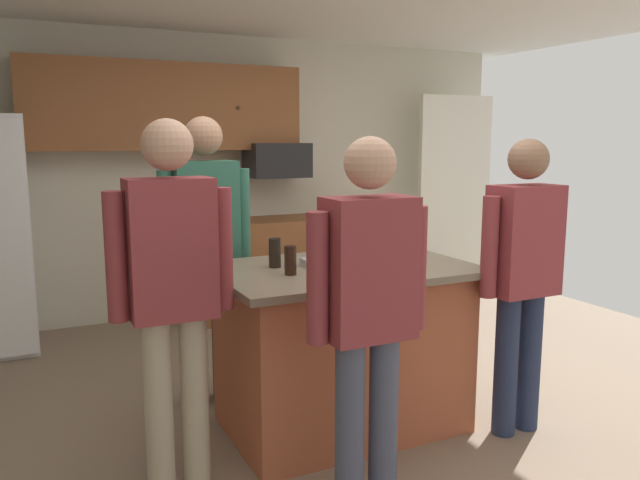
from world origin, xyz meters
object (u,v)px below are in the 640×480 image
object	(u,v)px
person_guest_right	(172,282)
person_host_foreground	(523,268)
person_elder_center	(206,239)
mug_ceramic_white	(384,247)
glass_stout_tall	(327,245)
microwave_over_range	(277,160)
serving_tray	(346,263)
person_guest_left	(368,303)
glass_short_whisky	(290,260)
tumbler_amber	(393,249)
kitchen_island	(343,346)
mug_blue_stoneware	(385,263)
glass_dark_ale	(275,253)

from	to	relation	value
person_guest_right	person_host_foreground	bearing A→B (deg)	-21.30
person_elder_center	mug_ceramic_white	bearing A→B (deg)	22.93
glass_stout_tall	microwave_over_range	bearing A→B (deg)	75.72
person_guest_right	serving_tray	world-z (taller)	person_guest_right
person_guest_left	glass_stout_tall	bearing A→B (deg)	3.24
glass_stout_tall	glass_short_whisky	distance (m)	0.53
person_host_foreground	mug_ceramic_white	bearing A→B (deg)	-26.26
tumbler_amber	mug_ceramic_white	xyz separation A→B (m)	(0.09, 0.24, -0.03)
person_guest_right	serving_tray	size ratio (longest dim) A/B	3.95
tumbler_amber	mug_ceramic_white	distance (m)	0.26
person_elder_center	person_host_foreground	distance (m)	1.87
person_guest_left	mug_ceramic_white	bearing A→B (deg)	-14.19
person_guest_right	person_guest_left	xyz separation A→B (m)	(0.71, -0.54, -0.05)
person_guest_left	glass_stout_tall	world-z (taller)	person_guest_left
glass_short_whisky	kitchen_island	bearing A→B (deg)	13.54
mug_blue_stoneware	glass_short_whisky	world-z (taller)	glass_short_whisky
kitchen_island	person_host_foreground	xyz separation A→B (m)	(0.86, -0.49, 0.47)
kitchen_island	serving_tray	world-z (taller)	serving_tray
serving_tray	person_elder_center	bearing A→B (deg)	129.94
glass_dark_ale	person_host_foreground	bearing A→B (deg)	-27.00
kitchen_island	serving_tray	distance (m)	0.49
mug_ceramic_white	serving_tray	distance (m)	0.45
microwave_over_range	person_elder_center	distance (m)	2.19
kitchen_island	glass_dark_ale	world-z (taller)	glass_dark_ale
person_guest_left	glass_stout_tall	size ratio (longest dim) A/B	11.01
glass_dark_ale	serving_tray	world-z (taller)	glass_dark_ale
person_elder_center	serving_tray	size ratio (longest dim) A/B	4.05
glass_short_whisky	glass_stout_tall	bearing A→B (deg)	42.76
microwave_over_range	kitchen_island	bearing A→B (deg)	-103.53
person_elder_center	glass_stout_tall	xyz separation A→B (m)	(0.63, -0.41, -0.02)
kitchen_island	tumbler_amber	bearing A→B (deg)	-8.06
microwave_over_range	mug_ceramic_white	world-z (taller)	microwave_over_range
mug_blue_stoneware	person_guest_left	bearing A→B (deg)	-127.34
person_elder_center	glass_short_whisky	xyz separation A→B (m)	(0.24, -0.77, -0.02)
microwave_over_range	glass_dark_ale	size ratio (longest dim) A/B	3.48
mug_blue_stoneware	glass_dark_ale	distance (m)	0.61
mug_ceramic_white	glass_short_whisky	bearing A→B (deg)	-159.07
person_host_foreground	tumbler_amber	bearing A→B (deg)	-8.84
glass_dark_ale	person_guest_right	bearing A→B (deg)	-149.11
kitchen_island	mug_blue_stoneware	size ratio (longest dim) A/B	11.63
glass_stout_tall	serving_tray	size ratio (longest dim) A/B	0.34
tumbler_amber	glass_short_whisky	size ratio (longest dim) A/B	1.04
mug_blue_stoneware	glass_stout_tall	bearing A→B (deg)	98.04
person_elder_center	tumbler_amber	distance (m)	1.15
person_guest_right	mug_ceramic_white	size ratio (longest dim) A/B	13.68
person_elder_center	person_guest_left	bearing A→B (deg)	-29.51
person_elder_center	person_guest_left	xyz separation A→B (m)	(0.29, -1.48, -0.08)
glass_short_whisky	serving_tray	world-z (taller)	glass_short_whisky
glass_short_whisky	serving_tray	distance (m)	0.37
glass_short_whisky	microwave_over_range	bearing A→B (deg)	69.61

